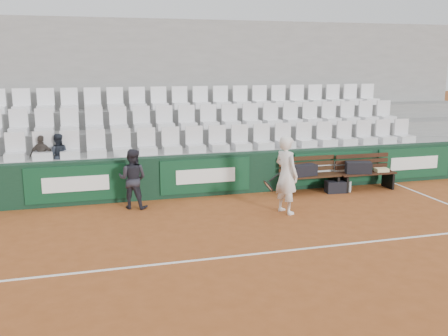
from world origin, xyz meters
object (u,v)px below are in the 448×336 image
(ball_kid, at_px, (133,179))
(bench_left, at_px, (310,184))
(spectator_c, at_px, (57,136))
(bench_right, at_px, (366,181))
(water_bottle_far, at_px, (350,187))
(sports_bag_right, at_px, (358,168))
(water_bottle_near, at_px, (287,190))
(spectator_b, at_px, (41,137))
(sports_bag_left, at_px, (304,170))
(tennis_player, at_px, (286,175))
(sports_bag_ground, at_px, (335,187))

(ball_kid, bearing_deg, bench_left, -152.98)
(bench_left, height_order, spectator_c, spectator_c)
(bench_right, bearing_deg, water_bottle_far, -166.08)
(bench_left, distance_m, sports_bag_right, 1.30)
(sports_bag_right, height_order, water_bottle_near, sports_bag_right)
(ball_kid, xyz_separation_m, spectator_b, (-1.95, 1.16, 0.83))
(sports_bag_left, height_order, ball_kid, ball_kid)
(sports_bag_right, bearing_deg, sports_bag_left, 176.05)
(bench_right, relative_size, ball_kid, 1.12)
(sports_bag_right, distance_m, tennis_player, 2.82)
(sports_bag_ground, xyz_separation_m, water_bottle_near, (-1.26, 0.07, -0.01))
(bench_right, height_order, sports_bag_left, sports_bag_left)
(sports_bag_right, bearing_deg, bench_left, 174.07)
(ball_kid, height_order, spectator_c, spectator_c)
(sports_bag_right, relative_size, ball_kid, 0.47)
(spectator_c, bearing_deg, sports_bag_left, 173.51)
(sports_bag_right, height_order, spectator_b, spectator_b)
(bench_left, distance_m, water_bottle_far, 1.01)
(sports_bag_ground, bearing_deg, water_bottle_near, 176.81)
(spectator_b, bearing_deg, sports_bag_ground, -175.99)
(bench_right, xyz_separation_m, water_bottle_near, (-2.16, -0.01, -0.09))
(sports_bag_ground, relative_size, spectator_c, 0.46)
(water_bottle_near, bearing_deg, spectator_b, 169.08)
(bench_right, distance_m, water_bottle_near, 2.17)
(sports_bag_right, bearing_deg, tennis_player, -152.72)
(bench_left, xyz_separation_m, spectator_b, (-6.33, 1.00, 1.28))
(bench_left, distance_m, sports_bag_ground, 0.63)
(sports_bag_ground, relative_size, water_bottle_far, 1.77)
(bench_left, relative_size, tennis_player, 0.89)
(water_bottle_far, bearing_deg, spectator_c, 170.12)
(sports_bag_right, relative_size, tennis_player, 0.37)
(sports_bag_left, bearing_deg, ball_kid, -178.13)
(sports_bag_ground, bearing_deg, spectator_b, 170.46)
(bench_left, relative_size, spectator_b, 1.50)
(water_bottle_near, bearing_deg, sports_bag_right, -0.97)
(sports_bag_ground, relative_size, ball_kid, 0.36)
(sports_bag_right, relative_size, water_bottle_near, 2.27)
(bench_left, relative_size, water_bottle_near, 5.44)
(spectator_c, bearing_deg, ball_kid, 147.48)
(sports_bag_right, distance_m, spectator_c, 7.37)
(tennis_player, bearing_deg, spectator_c, 152.96)
(sports_bag_left, distance_m, water_bottle_far, 1.28)
(sports_bag_left, bearing_deg, spectator_c, 169.93)
(water_bottle_near, relative_size, ball_kid, 0.21)
(sports_bag_left, bearing_deg, bench_right, -1.83)
(spectator_b, height_order, spectator_c, spectator_c)
(spectator_c, bearing_deg, sports_bag_right, 174.72)
(bench_right, relative_size, water_bottle_near, 5.44)
(bench_right, distance_m, sports_bag_left, 1.75)
(water_bottle_near, bearing_deg, sports_bag_ground, -3.19)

